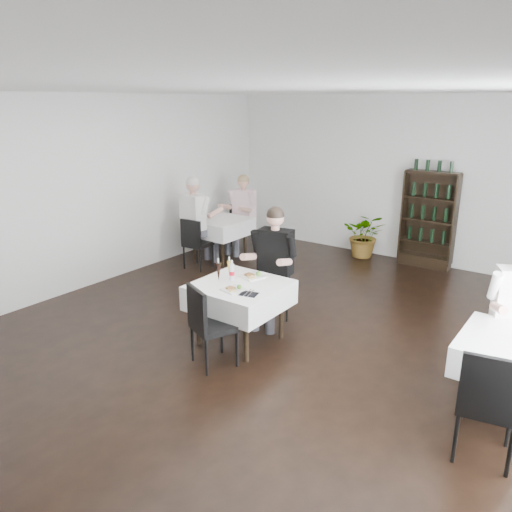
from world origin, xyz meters
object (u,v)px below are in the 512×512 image
at_px(main_table, 240,295).
at_px(diner_main, 273,258).
at_px(wine_shelf, 428,220).
at_px(potted_tree, 365,235).

relative_size(main_table, diner_main, 0.65).
bearing_deg(wine_shelf, diner_main, -103.71).
relative_size(wine_shelf, diner_main, 1.10).
distance_m(wine_shelf, diner_main, 3.74).
distance_m(potted_tree, diner_main, 3.55).
bearing_deg(potted_tree, diner_main, -86.23).
bearing_deg(main_table, wine_shelf, 78.22).
bearing_deg(potted_tree, main_table, -87.05).
distance_m(main_table, diner_main, 0.75).
bearing_deg(diner_main, main_table, -91.22).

